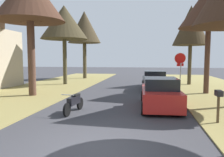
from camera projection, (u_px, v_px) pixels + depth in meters
name	position (u px, v px, depth m)	size (l,w,h in m)	color
ground_plane	(90.00, 148.00, 6.26)	(120.00, 120.00, 0.00)	#38383D
stop_sign_far	(180.00, 64.00, 15.76)	(0.81, 0.63, 2.93)	#9EA0A5
street_tree_right_mid_b	(209.00, 7.00, 15.37)	(4.14, 4.14, 7.70)	#503528
street_tree_right_far	(191.00, 26.00, 20.96)	(3.42, 3.42, 7.55)	#483C28
street_tree_left_mid_b	(64.00, 23.00, 21.18)	(4.56, 4.56, 7.63)	#47422C
street_tree_left_far	(84.00, 28.00, 27.78)	(4.14, 4.14, 8.50)	#49402C
parked_sedan_red	(160.00, 94.00, 11.34)	(2.08, 4.46, 1.57)	red
parked_sedan_black	(154.00, 81.00, 17.89)	(2.08, 4.46, 1.57)	black
parked_motorcycle	(74.00, 102.00, 10.32)	(0.60, 2.05, 0.97)	black
curbside_mailbox	(219.00, 97.00, 8.48)	(0.22, 0.44, 1.27)	brown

